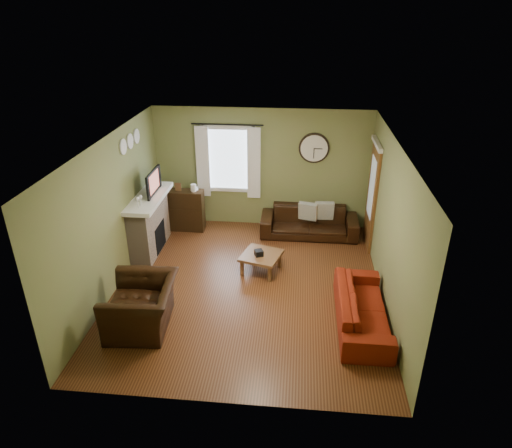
# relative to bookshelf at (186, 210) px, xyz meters

# --- Properties ---
(floor) EXTENTS (4.60, 5.20, 0.00)m
(floor) POSITION_rel_bookshelf_xyz_m (1.60, -2.15, -0.45)
(floor) COLOR #552C15
(floor) RESTS_ON ground
(ceiling) EXTENTS (4.60, 5.20, 0.00)m
(ceiling) POSITION_rel_bookshelf_xyz_m (1.60, -2.15, 2.15)
(ceiling) COLOR white
(ceiling) RESTS_ON ground
(wall_left) EXTENTS (0.00, 5.20, 2.60)m
(wall_left) POSITION_rel_bookshelf_xyz_m (-0.70, -2.15, 0.85)
(wall_left) COLOR olive
(wall_left) RESTS_ON ground
(wall_right) EXTENTS (0.00, 5.20, 2.60)m
(wall_right) POSITION_rel_bookshelf_xyz_m (3.90, -2.15, 0.85)
(wall_right) COLOR olive
(wall_right) RESTS_ON ground
(wall_back) EXTENTS (4.60, 0.00, 2.60)m
(wall_back) POSITION_rel_bookshelf_xyz_m (1.60, 0.45, 0.85)
(wall_back) COLOR olive
(wall_back) RESTS_ON ground
(wall_front) EXTENTS (4.60, 0.00, 2.60)m
(wall_front) POSITION_rel_bookshelf_xyz_m (1.60, -4.75, 0.85)
(wall_front) COLOR olive
(wall_front) RESTS_ON ground
(fireplace) EXTENTS (0.40, 1.40, 1.10)m
(fireplace) POSITION_rel_bookshelf_xyz_m (-0.50, -1.00, 0.10)
(fireplace) COLOR tan
(fireplace) RESTS_ON floor
(firebox) EXTENTS (0.04, 0.60, 0.55)m
(firebox) POSITION_rel_bookshelf_xyz_m (-0.31, -1.00, -0.15)
(firebox) COLOR black
(firebox) RESTS_ON fireplace
(mantel) EXTENTS (0.58, 1.60, 0.08)m
(mantel) POSITION_rel_bookshelf_xyz_m (-0.47, -1.00, 0.69)
(mantel) COLOR white
(mantel) RESTS_ON fireplace
(tv) EXTENTS (0.08, 0.60, 0.35)m
(tv) POSITION_rel_bookshelf_xyz_m (-0.45, -0.85, 0.90)
(tv) COLOR black
(tv) RESTS_ON mantel
(tv_screen) EXTENTS (0.02, 0.62, 0.36)m
(tv_screen) POSITION_rel_bookshelf_xyz_m (-0.37, -0.85, 0.96)
(tv_screen) COLOR #994C3F
(tv_screen) RESTS_ON mantel
(medallion_left) EXTENTS (0.28, 0.28, 0.03)m
(medallion_left) POSITION_rel_bookshelf_xyz_m (-0.68, -1.35, 1.80)
(medallion_left) COLOR white
(medallion_left) RESTS_ON wall_left
(medallion_mid) EXTENTS (0.28, 0.28, 0.03)m
(medallion_mid) POSITION_rel_bookshelf_xyz_m (-0.68, -1.00, 1.80)
(medallion_mid) COLOR white
(medallion_mid) RESTS_ON wall_left
(medallion_right) EXTENTS (0.28, 0.28, 0.03)m
(medallion_right) POSITION_rel_bookshelf_xyz_m (-0.68, -0.65, 1.80)
(medallion_right) COLOR white
(medallion_right) RESTS_ON wall_left
(window_pane) EXTENTS (1.00, 0.02, 1.30)m
(window_pane) POSITION_rel_bookshelf_xyz_m (0.90, 0.43, 1.05)
(window_pane) COLOR silver
(window_pane) RESTS_ON wall_back
(curtain_rod) EXTENTS (0.03, 0.03, 1.50)m
(curtain_rod) POSITION_rel_bookshelf_xyz_m (0.90, 0.33, 1.82)
(curtain_rod) COLOR black
(curtain_rod) RESTS_ON wall_back
(curtain_left) EXTENTS (0.28, 0.04, 1.55)m
(curtain_left) POSITION_rel_bookshelf_xyz_m (0.35, 0.33, 1.00)
(curtain_left) COLOR white
(curtain_left) RESTS_ON wall_back
(curtain_right) EXTENTS (0.28, 0.04, 1.55)m
(curtain_right) POSITION_rel_bookshelf_xyz_m (1.45, 0.33, 1.00)
(curtain_right) COLOR white
(curtain_right) RESTS_ON wall_back
(wall_clock) EXTENTS (0.64, 0.06, 0.64)m
(wall_clock) POSITION_rel_bookshelf_xyz_m (2.70, 0.40, 1.35)
(wall_clock) COLOR white
(wall_clock) RESTS_ON wall_back
(door) EXTENTS (0.05, 0.90, 2.10)m
(door) POSITION_rel_bookshelf_xyz_m (3.87, -0.30, 0.60)
(door) COLOR brown
(door) RESTS_ON floor
(bookshelf) EXTENTS (0.76, 0.32, 0.91)m
(bookshelf) POSITION_rel_bookshelf_xyz_m (0.00, 0.00, 0.00)
(bookshelf) COLOR black
(bookshelf) RESTS_ON floor
(book) EXTENTS (0.21, 0.25, 0.02)m
(book) POSITION_rel_bookshelf_xyz_m (0.10, 0.08, 0.51)
(book) COLOR brown
(book) RESTS_ON bookshelf
(sofa_brown) EXTENTS (2.05, 0.80, 0.60)m
(sofa_brown) POSITION_rel_bookshelf_xyz_m (2.67, -0.01, -0.15)
(sofa_brown) COLOR black
(sofa_brown) RESTS_ON floor
(pillow_left) EXTENTS (0.40, 0.22, 0.39)m
(pillow_left) POSITION_rel_bookshelf_xyz_m (2.63, -0.01, 0.10)
(pillow_left) COLOR #A0A398
(pillow_left) RESTS_ON sofa_brown
(pillow_right) EXTENTS (0.40, 0.14, 0.40)m
(pillow_right) POSITION_rel_bookshelf_xyz_m (2.98, 0.06, 0.10)
(pillow_right) COLOR #A0A398
(pillow_right) RESTS_ON sofa_brown
(sofa_red) EXTENTS (0.75, 1.92, 0.56)m
(sofa_red) POSITION_rel_bookshelf_xyz_m (3.46, -2.97, -0.17)
(sofa_red) COLOR maroon
(sofa_red) RESTS_ON floor
(armchair) EXTENTS (1.09, 1.22, 0.74)m
(armchair) POSITION_rel_bookshelf_xyz_m (0.10, -3.36, -0.08)
(armchair) COLOR black
(armchair) RESTS_ON floor
(coffee_table) EXTENTS (0.84, 0.84, 0.36)m
(coffee_table) POSITION_rel_bookshelf_xyz_m (1.78, -1.60, -0.27)
(coffee_table) COLOR brown
(coffee_table) RESTS_ON floor
(tissue_box) EXTENTS (0.18, 0.18, 0.11)m
(tissue_box) POSITION_rel_bookshelf_xyz_m (1.74, -1.64, -0.05)
(tissue_box) COLOR black
(tissue_box) RESTS_ON coffee_table
(wine_glass_a) EXTENTS (0.08, 0.08, 0.22)m
(wine_glass_a) POSITION_rel_bookshelf_xyz_m (-0.45, -1.57, 0.83)
(wine_glass_a) COLOR white
(wine_glass_a) RESTS_ON mantel
(wine_glass_b) EXTENTS (0.07, 0.07, 0.19)m
(wine_glass_b) POSITION_rel_bookshelf_xyz_m (-0.45, -1.42, 0.82)
(wine_glass_b) COLOR white
(wine_glass_b) RESTS_ON mantel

